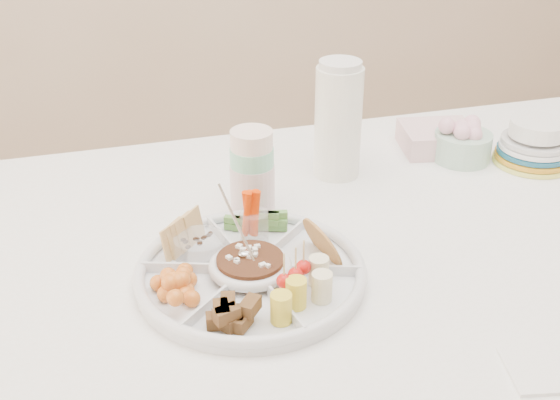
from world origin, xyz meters
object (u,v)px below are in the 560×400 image
object	(u,v)px
dining_table	(374,376)
plate_stack	(535,140)
thermos	(338,118)
party_tray	(250,270)

from	to	relation	value
dining_table	plate_stack	size ratio (longest dim) A/B	8.84
thermos	plate_stack	xyz separation A→B (m)	(0.44, -0.07, -0.07)
dining_table	thermos	bearing A→B (deg)	94.04
thermos	party_tray	bearing A→B (deg)	-129.07
party_tray	thermos	xyz separation A→B (m)	(0.28, 0.34, 0.11)
thermos	dining_table	bearing A→B (deg)	-85.96
dining_table	plate_stack	world-z (taller)	plate_stack
thermos	plate_stack	distance (m)	0.45
party_tray	plate_stack	distance (m)	0.77
party_tray	thermos	bearing A→B (deg)	50.93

